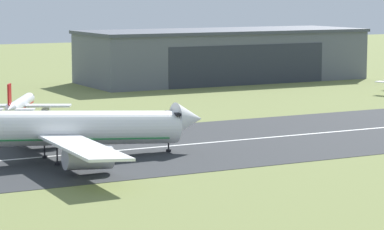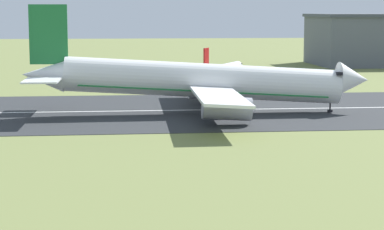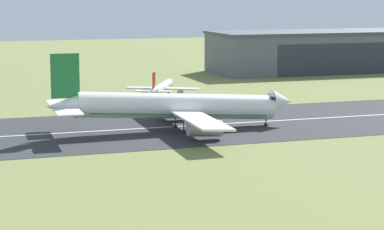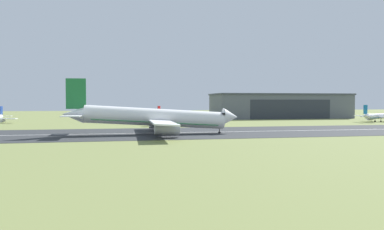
# 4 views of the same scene
# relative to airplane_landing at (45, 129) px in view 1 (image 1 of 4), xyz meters

# --- Properties ---
(hangar_building) EXTENTS (83.39, 29.93, 14.91)m
(hangar_building) POSITION_rel_airplane_landing_xyz_m (87.04, 99.55, 2.43)
(hangar_building) COLOR slate
(hangar_building) RESTS_ON ground_plane
(airplane_landing) EXTENTS (54.00, 49.39, 16.85)m
(airplane_landing) POSITION_rel_airplane_landing_xyz_m (0.00, 0.00, 0.00)
(airplane_landing) COLOR white
(airplane_landing) RESTS_ON ground_plane
(airplane_parked_centre) EXTENTS (20.01, 24.94, 8.29)m
(airplane_parked_centre) POSITION_rel_airplane_landing_xyz_m (10.65, 48.11, -2.08)
(airplane_parked_centre) COLOR silver
(airplane_parked_centre) RESTS_ON ground_plane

